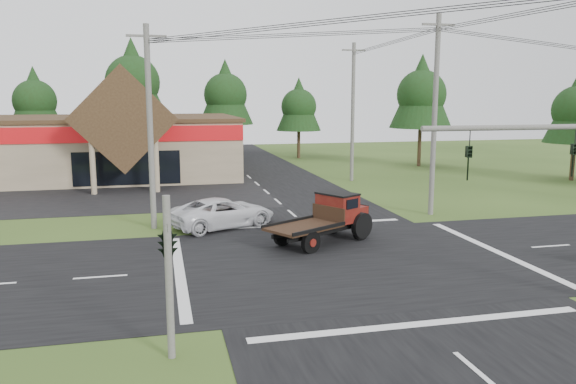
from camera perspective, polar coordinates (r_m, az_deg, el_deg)
name	(u,v)px	position (r m, az deg, el deg)	size (l,w,h in m)	color
ground	(347,261)	(24.17, 5.98, -6.95)	(120.00, 120.00, 0.00)	#324A1A
road_ns	(347,260)	(24.17, 5.98, -6.93)	(12.00, 120.00, 0.02)	black
road_ew	(347,260)	(24.17, 5.98, -6.92)	(120.00, 12.00, 0.02)	black
parking_apron	(66,197)	(41.92, -21.62, -0.48)	(28.00, 14.00, 0.02)	black
cvs_building	(62,145)	(52.23, -22.00, 4.42)	(30.40, 18.20, 9.19)	gray
traffic_signal_corner	(167,227)	(14.93, -12.19, -3.54)	(0.53, 2.48, 4.40)	#595651
utility_pole_nw	(150,126)	(29.91, -13.84, 6.50)	(2.00, 0.30, 10.50)	#595651
utility_pole_ne	(435,114)	(33.74, 14.68, 7.64)	(2.00, 0.30, 11.50)	#595651
utility_pole_n	(353,111)	(46.60, 6.60, 8.15)	(2.00, 0.30, 11.20)	#595651
tree_row_b	(35,99)	(65.05, -24.34, 8.62)	(5.60, 5.60, 10.10)	#332316
tree_row_c	(132,80)	(62.94, -15.53, 10.95)	(7.28, 7.28, 13.13)	#332316
tree_row_d	(225,93)	(64.33, -6.37, 10.00)	(6.16, 6.16, 11.11)	#332316
tree_row_e	(299,105)	(63.83, 1.10, 8.85)	(5.04, 5.04, 9.09)	#332316
tree_side_ne	(421,92)	(57.87, 13.41, 9.85)	(6.16, 6.16, 11.11)	#332316
antique_flatbed_truck	(321,219)	(26.60, 3.41, -2.76)	(2.14, 5.62, 2.35)	#510C0B
white_pickup	(223,213)	(30.12, -6.64, -2.10)	(2.62, 5.69, 1.58)	silver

